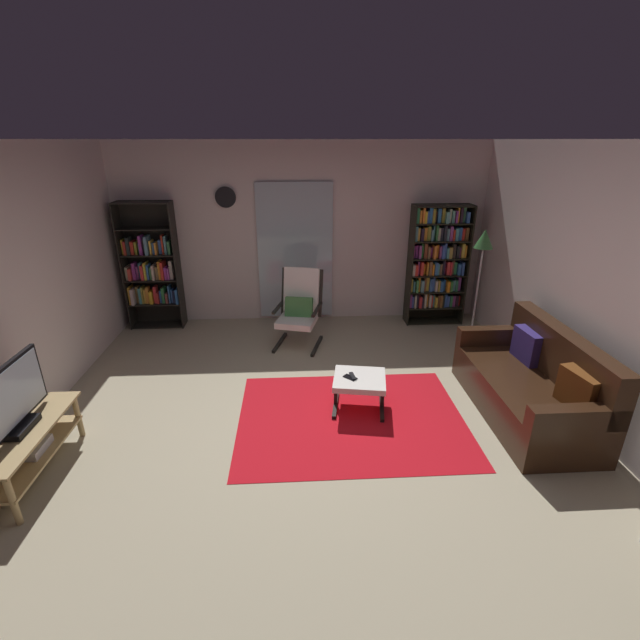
% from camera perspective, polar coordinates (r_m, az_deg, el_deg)
% --- Properties ---
extents(ground_plane, '(7.02, 7.02, 0.00)m').
position_cam_1_polar(ground_plane, '(4.44, -1.16, -13.57)').
color(ground_plane, tan).
extents(wall_back, '(5.60, 0.06, 2.60)m').
position_cam_1_polar(wall_back, '(6.62, -2.26, 10.96)').
color(wall_back, silver).
rests_on(wall_back, ground).
extents(wall_right, '(0.06, 6.00, 2.60)m').
position_cam_1_polar(wall_right, '(4.75, 33.34, 2.67)').
color(wall_right, silver).
rests_on(wall_right, ground).
extents(glass_door_panel, '(1.10, 0.01, 2.00)m').
position_cam_1_polar(glass_door_panel, '(6.61, -3.21, 8.70)').
color(glass_door_panel, silver).
extents(area_rug, '(2.24, 1.71, 0.01)m').
position_cam_1_polar(area_rug, '(4.55, 4.03, -12.50)').
color(area_rug, red).
rests_on(area_rug, ground).
extents(tv_stand, '(0.47, 1.14, 0.45)m').
position_cam_1_polar(tv_stand, '(4.44, -33.84, -13.23)').
color(tv_stand, tan).
rests_on(tv_stand, ground).
extents(television, '(0.20, 0.88, 0.55)m').
position_cam_1_polar(television, '(4.23, -35.04, -8.63)').
color(television, black).
rests_on(television, tv_stand).
extents(bookshelf_near_tv, '(0.76, 0.30, 1.82)m').
position_cam_1_polar(bookshelf_near_tv, '(6.84, -20.89, 6.13)').
color(bookshelf_near_tv, black).
rests_on(bookshelf_near_tv, ground).
extents(bookshelf_near_sofa, '(0.84, 0.30, 1.76)m').
position_cam_1_polar(bookshelf_near_sofa, '(6.74, 14.83, 7.28)').
color(bookshelf_near_sofa, black).
rests_on(bookshelf_near_sofa, ground).
extents(leather_sofa, '(0.81, 1.77, 0.89)m').
position_cam_1_polar(leather_sofa, '(4.93, 25.60, -7.63)').
color(leather_sofa, '#321D11').
rests_on(leather_sofa, ground).
extents(lounge_armchair, '(0.71, 0.77, 1.02)m').
position_cam_1_polar(lounge_armchair, '(5.91, -2.67, 1.82)').
color(lounge_armchair, black).
rests_on(lounge_armchair, ground).
extents(ottoman, '(0.59, 0.56, 0.36)m').
position_cam_1_polar(ottoman, '(4.56, 5.10, -8.07)').
color(ottoman, white).
rests_on(ottoman, ground).
extents(tv_remote, '(0.06, 0.15, 0.02)m').
position_cam_1_polar(tv_remote, '(4.53, 4.22, -7.23)').
color(tv_remote, black).
rests_on(tv_remote, ottoman).
extents(cell_phone, '(0.15, 0.15, 0.01)m').
position_cam_1_polar(cell_phone, '(4.51, 3.91, -7.40)').
color(cell_phone, black).
rests_on(cell_phone, ottoman).
extents(floor_lamp_by_shelf, '(0.24, 0.24, 1.56)m').
position_cam_1_polar(floor_lamp_by_shelf, '(6.04, 20.27, 8.58)').
color(floor_lamp_by_shelf, '#A5A5AD').
rests_on(floor_lamp_by_shelf, ground).
extents(wall_clock, '(0.29, 0.03, 0.29)m').
position_cam_1_polar(wall_clock, '(6.53, -12.09, 15.23)').
color(wall_clock, silver).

